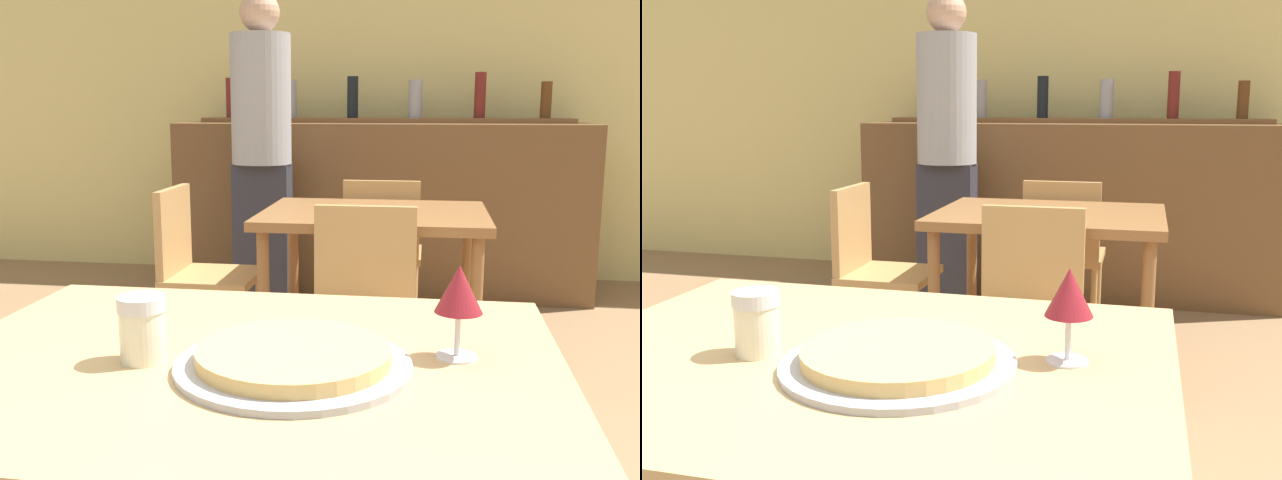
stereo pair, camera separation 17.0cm
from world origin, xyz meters
TOP-DOWN VIEW (x-y plane):
  - wall_back at (0.00, 3.97)m, footprint 8.00×0.05m
  - dining_table_near at (0.00, 0.00)m, footprint 1.06×0.85m
  - dining_table_far at (0.07, 1.95)m, footprint 0.96×0.77m
  - bar_counter at (0.00, 3.47)m, footprint 2.60×0.56m
  - bar_back_shelf at (-0.01, 3.61)m, footprint 2.39×0.24m
  - chair_far_side_front at (0.07, 1.39)m, footprint 0.40×0.40m
  - chair_far_side_back at (0.07, 2.50)m, footprint 0.40×0.40m
  - chair_far_side_left at (-0.73, 1.95)m, footprint 0.40×0.40m
  - pizza_tray at (0.09, -0.04)m, footprint 0.38×0.38m
  - cheese_shaker at (-0.16, -0.04)m, footprint 0.08×0.08m
  - person_standing at (-0.65, 2.89)m, footprint 0.34×0.34m
  - wine_glass at (0.35, 0.06)m, footprint 0.08×0.08m

SIDE VIEW (x-z plane):
  - chair_far_side_front at x=0.07m, z-range 0.07..0.90m
  - chair_far_side_back at x=0.07m, z-range 0.07..0.90m
  - chair_far_side_left at x=-0.73m, z-range 0.07..0.90m
  - bar_counter at x=0.00m, z-range 0.00..1.08m
  - dining_table_far at x=0.07m, z-range 0.28..1.03m
  - dining_table_near at x=0.00m, z-range 0.30..1.08m
  - pizza_tray at x=0.09m, z-range 0.78..0.81m
  - cheese_shaker at x=-0.16m, z-range 0.78..0.89m
  - wine_glass at x=0.35m, z-range 0.81..0.97m
  - person_standing at x=-0.65m, z-range 0.08..1.90m
  - bar_back_shelf at x=-0.01m, z-range 0.99..1.31m
  - wall_back at x=0.00m, z-range 0.00..2.80m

